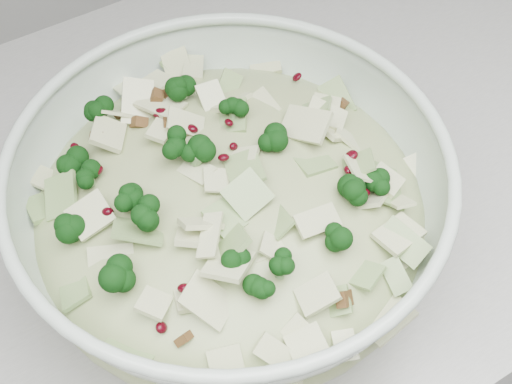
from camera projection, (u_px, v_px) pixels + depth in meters
The scene contains 3 objects.
counter at pixel (487, 214), 1.19m from camera, with size 3.60×0.60×0.90m, color #B6B6B1.
mixing_bowl at pixel (231, 212), 0.56m from camera, with size 0.36×0.36×0.13m.
salad at pixel (230, 195), 0.54m from camera, with size 0.34×0.34×0.13m.
Camera 1 is at (-0.69, 1.32, 1.42)m, focal length 50.00 mm.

